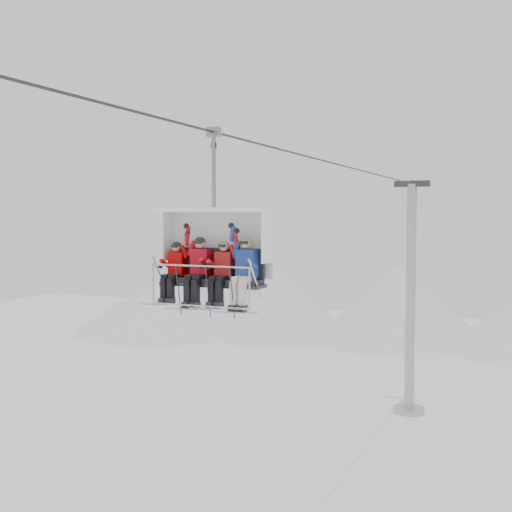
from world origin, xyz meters
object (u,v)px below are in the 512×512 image
at_px(skier_far_left, 174,270).
at_px(skier_far_right, 245,270).
at_px(lift_tower_right, 410,314).
at_px(chairlift_carrier, 217,246).
at_px(skier_center_right, 222,271).
at_px(skier_center_left, 199,268).

height_order(skier_far_left, skier_far_right, skier_far_right).
xyz_separation_m(lift_tower_right, chairlift_carrier, (0.00, -24.21, 4.95)).
distance_m(chairlift_carrier, skier_far_left, 1.13).
relative_size(lift_tower_right, skier_far_right, 7.86).
xyz_separation_m(chairlift_carrier, skier_far_left, (-0.94, -0.32, -0.55)).
bearing_deg(skier_center_right, skier_far_left, -179.74).
xyz_separation_m(skier_far_left, skier_center_left, (0.63, 0.02, 0.05)).
height_order(chairlift_carrier, skier_far_left, chairlift_carrier).
bearing_deg(skier_far_right, lift_tower_right, 91.98).
bearing_deg(skier_far_left, skier_center_right, 0.26).
height_order(skier_center_left, skier_far_right, skier_far_right).
bearing_deg(skier_far_right, skier_center_left, -179.92).
bearing_deg(skier_center_left, skier_center_right, -0.91).
height_order(lift_tower_right, skier_center_left, lift_tower_right).
bearing_deg(skier_center_left, skier_far_right, 0.08).
bearing_deg(chairlift_carrier, skier_far_right, -19.92).
height_order(chairlift_carrier, skier_center_left, chairlift_carrier).
distance_m(chairlift_carrier, skier_center_right, 0.69).
relative_size(lift_tower_right, skier_center_right, 7.99).
bearing_deg(skier_far_left, skier_far_right, 0.54).
relative_size(lift_tower_right, skier_far_left, 7.99).
distance_m(lift_tower_right, chairlift_carrier, 24.71).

